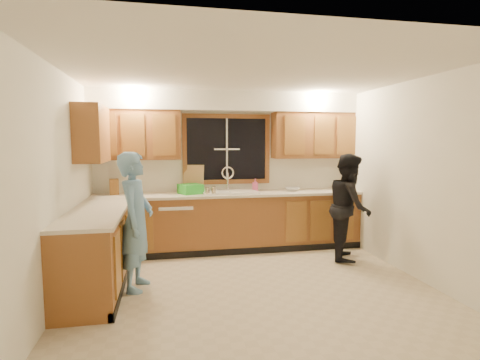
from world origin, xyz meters
name	(u,v)px	position (x,y,z in m)	size (l,w,h in m)	color
floor	(253,288)	(0.00, 0.00, 0.00)	(4.20, 4.20, 0.00)	beige
ceiling	(253,72)	(0.00, 0.00, 2.50)	(4.20, 4.20, 0.00)	white
wall_back	(227,170)	(0.00, 1.90, 1.25)	(4.20, 4.20, 0.00)	white
wall_left	(57,187)	(-2.10, 0.00, 1.25)	(3.80, 3.80, 0.00)	white
wall_right	(415,179)	(2.10, 0.00, 1.25)	(3.80, 3.80, 0.00)	white
base_cabinets_back	(230,223)	(0.00, 1.60, 0.44)	(4.20, 0.60, 0.88)	brown
base_cabinets_left	(96,251)	(-1.80, 0.35, 0.44)	(0.60, 1.90, 0.88)	brown
countertop_back	(230,194)	(0.00, 1.58, 0.90)	(4.20, 0.63, 0.04)	beige
countertop_left	(96,213)	(-1.79, 0.35, 0.90)	(0.63, 1.90, 0.04)	beige
upper_cabinets_left	(136,135)	(-1.43, 1.73, 1.83)	(1.35, 0.33, 0.75)	brown
upper_cabinets_right	(313,135)	(1.43, 1.73, 1.83)	(1.35, 0.33, 0.75)	brown
upper_cabinets_return	(92,134)	(-1.94, 1.12, 1.83)	(0.33, 0.90, 0.75)	brown
soffit	(228,102)	(0.00, 1.72, 2.35)	(4.20, 0.35, 0.30)	white
window_frame	(227,149)	(0.00, 1.89, 1.60)	(1.44, 0.03, 1.14)	black
sink	(230,196)	(0.00, 1.60, 0.86)	(0.86, 0.52, 0.57)	white
dishwasher	(176,227)	(-0.85, 1.59, 0.41)	(0.60, 0.56, 0.82)	white
stove	(86,266)	(-1.80, -0.22, 0.45)	(0.58, 0.75, 0.90)	white
man	(136,221)	(-1.33, 0.25, 0.80)	(0.59, 0.38, 1.61)	#699CC8
woman	(349,207)	(1.65, 0.83, 0.78)	(0.75, 0.59, 1.55)	black
knife_block	(114,187)	(-1.76, 1.74, 1.04)	(0.13, 0.11, 0.24)	#9F672C
cutting_board	(194,178)	(-0.55, 1.82, 1.14)	(0.33, 0.02, 0.43)	tan
dish_crate	(191,189)	(-0.62, 1.62, 0.99)	(0.32, 0.30, 0.15)	green
soap_bottle	(255,185)	(0.45, 1.75, 1.02)	(0.09, 0.09, 0.20)	#EB5993
bowl	(292,189)	(1.04, 1.63, 0.95)	(0.24, 0.24, 0.06)	silver
can_left	(207,191)	(-0.38, 1.39, 0.98)	(0.07, 0.07, 0.12)	beige
can_right	(214,191)	(-0.28, 1.40, 0.98)	(0.07, 0.07, 0.13)	beige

